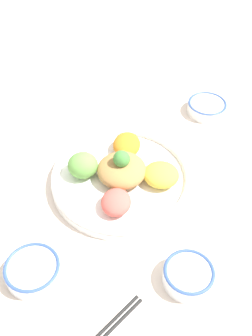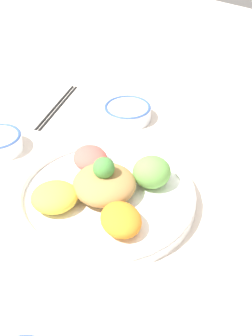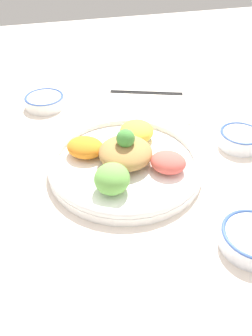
{
  "view_description": "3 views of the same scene",
  "coord_description": "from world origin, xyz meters",
  "px_view_note": "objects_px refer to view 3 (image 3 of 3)",
  "views": [
    {
      "loc": [
        0.27,
        0.61,
        0.74
      ],
      "look_at": [
        0.01,
        0.04,
        0.08
      ],
      "focal_mm": 42.0,
      "sensor_mm": 36.0,
      "label": 1
    },
    {
      "loc": [
        -0.49,
        -0.45,
        0.61
      ],
      "look_at": [
        0.04,
        -0.03,
        0.09
      ],
      "focal_mm": 50.0,
      "sensor_mm": 36.0,
      "label": 2
    },
    {
      "loc": [
        0.57,
        -0.15,
        0.48
      ],
      "look_at": [
        0.04,
        0.0,
        0.02
      ],
      "focal_mm": 35.0,
      "sensor_mm": 36.0,
      "label": 3
    }
  ],
  "objects_px": {
    "sauce_bowl_dark": "(240,138)",
    "chopsticks_pair_far": "(146,92)",
    "rice_bowl_blue": "(45,101)",
    "serving_spoon_extra": "(187,122)",
    "salad_platter": "(125,160)"
  },
  "relations": [
    {
      "from": "salad_platter",
      "to": "rice_bowl_blue",
      "type": "bearing_deg",
      "value": -156.17
    },
    {
      "from": "chopsticks_pair_far",
      "to": "serving_spoon_extra",
      "type": "bearing_deg",
      "value": 124.32
    },
    {
      "from": "sauce_bowl_dark",
      "to": "chopsticks_pair_far",
      "type": "distance_m",
      "value": 0.36
    },
    {
      "from": "chopsticks_pair_far",
      "to": "serving_spoon_extra",
      "type": "xyz_separation_m",
      "value": [
        0.2,
        0.05,
        -0.0
      ]
    },
    {
      "from": "rice_bowl_blue",
      "to": "chopsticks_pair_far",
      "type": "relative_size",
      "value": 0.52
    },
    {
      "from": "rice_bowl_blue",
      "to": "sauce_bowl_dark",
      "type": "relative_size",
      "value": 1.11
    },
    {
      "from": "rice_bowl_blue",
      "to": "chopsticks_pair_far",
      "type": "distance_m",
      "value": 0.32
    },
    {
      "from": "salad_platter",
      "to": "sauce_bowl_dark",
      "type": "bearing_deg",
      "value": 92.26
    },
    {
      "from": "rice_bowl_blue",
      "to": "serving_spoon_extra",
      "type": "xyz_separation_m",
      "value": [
        0.2,
        0.37,
        -0.02
      ]
    },
    {
      "from": "salad_platter",
      "to": "serving_spoon_extra",
      "type": "relative_size",
      "value": 3.05
    },
    {
      "from": "chopsticks_pair_far",
      "to": "salad_platter",
      "type": "bearing_deg",
      "value": 84.61
    },
    {
      "from": "rice_bowl_blue",
      "to": "salad_platter",
      "type": "bearing_deg",
      "value": 23.83
    },
    {
      "from": "salad_platter",
      "to": "rice_bowl_blue",
      "type": "xyz_separation_m",
      "value": [
        -0.34,
        -0.15,
        -0.01
      ]
    },
    {
      "from": "rice_bowl_blue",
      "to": "serving_spoon_extra",
      "type": "height_order",
      "value": "rice_bowl_blue"
    },
    {
      "from": "salad_platter",
      "to": "serving_spoon_extra",
      "type": "height_order",
      "value": "salad_platter"
    }
  ]
}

